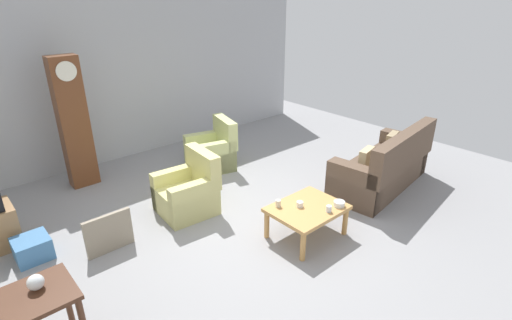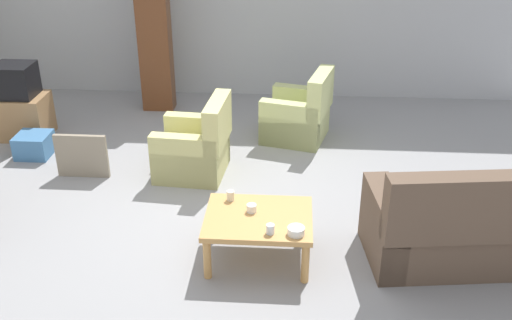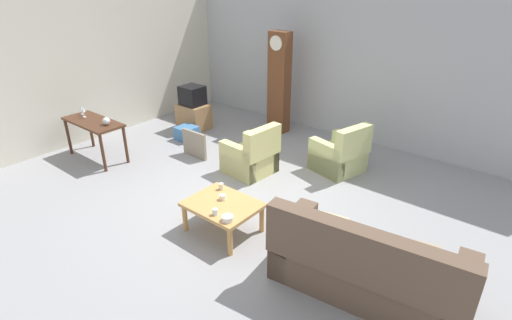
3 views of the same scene
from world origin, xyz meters
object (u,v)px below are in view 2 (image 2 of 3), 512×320
storage_box_blue (34,145)px  bowl_white_stacked (296,231)px  tv_crt (15,80)px  framed_picture_leaning (82,156)px  couch_floral (488,227)px  cup_blue_rimmed (270,229)px  grandfather_clock (154,35)px  armchair_olive_near (196,149)px  coffee_table_wood (258,222)px  tv_stand_cabinet (22,116)px  cup_white_porcelain (252,208)px  armchair_olive_far (299,117)px  cup_cream_tall (231,196)px

storage_box_blue → bowl_white_stacked: bearing=-34.0°
tv_crt → framed_picture_leaning: bearing=-42.4°
couch_floral → cup_blue_rimmed: 1.98m
grandfather_clock → bowl_white_stacked: bearing=-62.2°
armchair_olive_near → bowl_white_stacked: armchair_olive_near is taller
coffee_table_wood → storage_box_blue: size_ratio=2.39×
framed_picture_leaning → storage_box_blue: (-0.78, 0.49, -0.12)m
tv_stand_cabinet → tv_crt: 0.49m
armchair_olive_near → storage_box_blue: size_ratio=2.29×
cup_white_porcelain → storage_box_blue: bearing=146.9°
armchair_olive_far → cup_cream_tall: bearing=-104.9°
tv_crt → cup_blue_rimmed: bearing=-39.0°
grandfather_clock → cup_blue_rimmed: 4.29m
tv_crt → tv_stand_cabinet: bearing=0.0°
storage_box_blue → armchair_olive_far: bearing=12.7°
framed_picture_leaning → cup_blue_rimmed: cup_blue_rimmed is taller
cup_cream_tall → cup_white_porcelain: bearing=-42.2°
cup_white_porcelain → cup_blue_rimmed: size_ratio=1.04×
couch_floral → storage_box_blue: (-4.95, 1.81, -0.21)m
cup_blue_rimmed → armchair_olive_near: bearing=117.0°
grandfather_clock → bowl_white_stacked: grandfather_clock is taller
armchair_olive_near → tv_crt: size_ratio=1.92×
cup_cream_tall → couch_floral: bearing=-3.8°
couch_floral → armchair_olive_far: couch_floral is taller
tv_crt → storage_box_blue: tv_crt is taller
tv_crt → cup_blue_rimmed: (3.38, -2.74, -0.29)m
tv_crt → framed_picture_leaning: 1.64m
framed_picture_leaning → storage_box_blue: bearing=147.8°
couch_floral → framed_picture_leaning: couch_floral is taller
cup_blue_rimmed → couch_floral: bearing=10.9°
couch_floral → framed_picture_leaning: 4.37m
armchair_olive_near → coffee_table_wood: size_ratio=0.96×
cup_white_porcelain → framed_picture_leaning: bearing=146.5°
grandfather_clock → cup_cream_tall: bearing=-66.9°
armchair_olive_near → cup_white_porcelain: bearing=-63.5°
coffee_table_wood → tv_crt: tv_crt is taller
armchair_olive_far → cup_white_porcelain: (-0.42, -2.58, 0.18)m
tv_stand_cabinet → grandfather_clock: bearing=34.9°
armchair_olive_near → cup_white_porcelain: size_ratio=10.29×
couch_floral → tv_crt: 5.84m
couch_floral → cup_cream_tall: bearing=176.2°
tv_stand_cabinet → cup_blue_rimmed: tv_stand_cabinet is taller
armchair_olive_near → cup_cream_tall: size_ratio=9.75×
framed_picture_leaning → cup_cream_tall: bearing=-32.3°
bowl_white_stacked → tv_crt: bearing=142.7°
grandfather_clock → bowl_white_stacked: 4.39m
cup_blue_rimmed → tv_stand_cabinet: bearing=141.0°
storage_box_blue → cup_cream_tall: size_ratio=4.26×
armchair_olive_near → armchair_olive_far: 1.58m
storage_box_blue → coffee_table_wood: bearing=-33.5°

